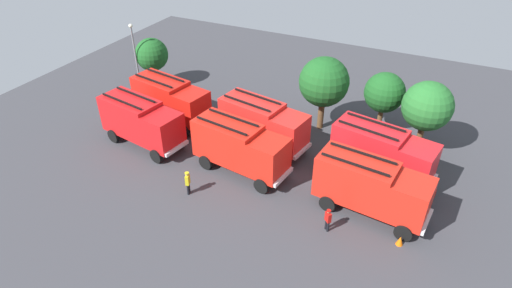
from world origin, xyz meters
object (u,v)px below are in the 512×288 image
Objects in this scene: firefighter_0 at (432,196)px; fire_truck_3 at (170,99)px; firefighter_2 at (328,219)px; tree_0 at (152,55)px; fire_truck_4 at (263,123)px; firefighter_3 at (390,141)px; fire_truck_5 at (382,151)px; fire_truck_1 at (240,146)px; traffic_cone_0 at (385,190)px; firefighter_1 at (260,117)px; fire_truck_0 at (141,121)px; firefighter_4 at (188,182)px; lamppost at (135,53)px; tree_2 at (385,93)px; fire_truck_2 at (371,186)px; tree_1 at (324,82)px; traffic_cone_1 at (400,241)px; tree_3 at (427,106)px.

fire_truck_3 is at bearing 11.95° from firefighter_0.
tree_0 is at bearing 103.12° from firefighter_2.
fire_truck_3 is at bearing -170.58° from fire_truck_4.
firefighter_3 is at bearing 20.91° from fire_truck_3.
fire_truck_5 is 7.15m from firefighter_2.
fire_truck_5 is (9.24, 3.77, 0.00)m from fire_truck_1.
fire_truck_5 is 24.11m from tree_0.
fire_truck_1 is 9.45m from fire_truck_3.
fire_truck_1 is at bearing -169.48° from traffic_cone_0.
fire_truck_0 is at bearing 81.97° from firefighter_1.
fire_truck_3 is at bearing 164.47° from fire_truck_1.
firefighter_1 is at bearing 68.95° from firefighter_4.
firefighter_3 is at bearing 32.07° from fire_truck_0.
fire_truck_3 is at bearing -29.05° from lamppost.
firefighter_0 is 2.96m from traffic_cone_0.
fire_truck_5 reaches higher than firefighter_0.
tree_0 is at bearing 67.48° from lamppost.
firefighter_1 is at bearing 177.47° from fire_truck_5.
fire_truck_4 is 1.47× the size of tree_2.
fire_truck_2 is at bearing 8.78° from fire_truck_0.
fire_truck_1 is at bearing -81.20° from fire_truck_4.
tree_0 is at bearing 178.31° from fire_truck_5.
fire_truck_4 is at bearing 9.05° from firefighter_3.
traffic_cone_0 is (11.46, -4.33, -0.64)m from firefighter_1.
fire_truck_0 is at bearing -78.89° from fire_truck_3.
fire_truck_1 is at bearing -13.75° from fire_truck_3.
fire_truck_4 is 1.52× the size of tree_0.
fire_truck_5 is 1.12× the size of lamppost.
fire_truck_1 is 4.51× the size of firefighter_3.
fire_truck_0 is 9.75m from firefighter_1.
fire_truck_2 is 1.46× the size of tree_2.
fire_truck_1 is 4.63× the size of firefighter_2.
tree_1 reaches higher than fire_truck_2.
fire_truck_0 is 10.05× the size of traffic_cone_0.
fire_truck_3 reaches higher than traffic_cone_0.
fire_truck_0 and fire_truck_4 have the same top height.
firefighter_2 is at bearing -28.49° from tree_0.
traffic_cone_1 is (20.45, -2.12, -1.85)m from fire_truck_0.
firefighter_0 is at bearing -75.09° from tree_3.
tree_0 reaches higher than firefighter_3.
tree_3 reaches higher than firefighter_1.
firefighter_2 is (16.19, -2.85, -1.26)m from fire_truck_0.
lamppost is (-25.07, 5.39, 3.56)m from traffic_cone_0.
tree_1 is (4.61, 2.17, 3.22)m from firefighter_1.
firefighter_2 is at bearing -117.53° from fire_truck_2.
traffic_cone_0 is at bearing 112.54° from traffic_cone_1.
firefighter_3 is 6.91m from tree_1.
traffic_cone_1 is at bearing 91.55° from firefighter_0.
firefighter_4 is (-11.21, -11.15, 0.08)m from firefighter_3.
firefighter_0 is 12.19m from tree_1.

